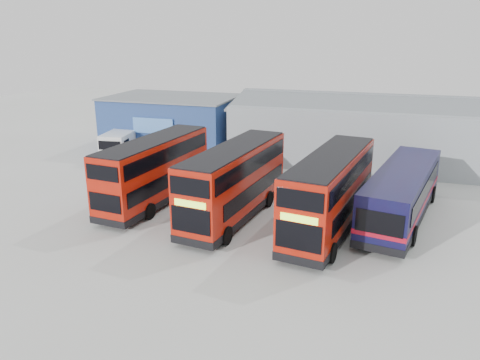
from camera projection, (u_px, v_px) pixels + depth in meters
The scene contains 8 objects.
ground_plane at pixel (263, 238), 26.41m from camera, with size 120.00×120.00×0.00m, color #ACACA7.
office_block at pixel (173, 122), 45.96m from camera, with size 12.30×8.32×5.12m.
maintenance_shed at pixel (408, 132), 41.49m from camera, with size 30.50×12.00×5.89m.
double_decker_left at pixel (155, 172), 31.21m from camera, with size 3.57×10.65×4.42m.
double_decker_centre at pixel (234, 183), 28.66m from camera, with size 3.87×10.96×4.54m.
double_decker_right at pixel (330, 194), 26.71m from camera, with size 4.19×11.11×4.59m.
single_decker_blue at pixel (402, 195), 28.52m from camera, with size 5.08×12.39×3.28m.
panel_van at pixel (123, 142), 43.05m from camera, with size 3.01×5.87×2.46m.
Camera 1 is at (5.99, -23.42, 11.21)m, focal length 35.00 mm.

